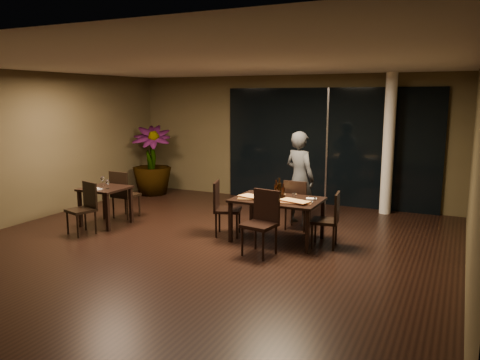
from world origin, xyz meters
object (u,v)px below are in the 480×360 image
side_table (105,194)px  chair_main_right (330,217)px  chair_side_far (123,192)px  bottle_a (276,189)px  chair_main_far (297,202)px  bottle_c (279,188)px  chair_main_left (223,205)px  diner (300,178)px  chair_side_near (85,205)px  potted_plant (152,160)px  chair_main_near (262,219)px  bottle_b (283,191)px  main_table (277,203)px

side_table → chair_main_right: 4.35m
chair_side_far → bottle_a: size_ratio=3.07×
chair_main_far → bottle_c: size_ratio=2.76×
chair_main_left → diner: size_ratio=0.54×
chair_main_left → chair_main_right: 1.93m
chair_main_right → chair_side_near: chair_side_near is taller
potted_plant → diner: bearing=-14.4°
chair_main_far → chair_main_right: size_ratio=1.03×
chair_main_near → potted_plant: (-4.39, 3.07, 0.31)m
chair_side_near → potted_plant: potted_plant is taller
chair_main_left → bottle_b: 1.15m
bottle_a → potted_plant: bearing=151.9°
chair_side_near → diner: (3.34, 2.32, 0.39)m
main_table → potted_plant: potted_plant is taller
chair_main_far → bottle_a: (-0.12, -0.76, 0.38)m
main_table → potted_plant: 4.94m
bottle_c → side_table: bearing=-170.0°
chair_main_left → bottle_c: size_ratio=2.85×
chair_main_left → bottle_c: (1.00, 0.21, 0.37)m
chair_main_far → chair_main_left: 1.41m
diner → chair_side_near: bearing=58.5°
side_table → potted_plant: 2.99m
chair_side_far → diner: 3.63m
bottle_a → bottle_c: size_ratio=0.93×
main_table → bottle_a: 0.24m
main_table → chair_main_far: (0.09, 0.77, -0.14)m
chair_main_near → chair_main_right: 1.18m
chair_main_far → chair_main_right: bearing=137.4°
bottle_b → chair_main_right: bearing=-0.3°
chair_main_near → chair_main_far: bearing=97.0°
chair_main_left → bottle_b: bearing=-101.0°
diner → bottle_a: bearing=112.3°
bottle_b → potted_plant: bearing=152.8°
side_table → bottle_b: (3.49, 0.54, 0.26)m
main_table → bottle_c: size_ratio=4.32×
main_table → chair_main_far: bearing=83.4°
chair_main_left → potted_plant: bearing=35.1°
chair_main_left → chair_main_near: bearing=-140.1°
main_table → chair_main_left: bearing=-173.5°
chair_side_near → bottle_c: (3.34, 1.21, 0.40)m
chair_main_near → diner: size_ratio=0.56×
chair_main_far → bottle_b: 0.82m
chair_main_far → bottle_b: bottle_b is taller
side_table → chair_main_near: size_ratio=0.78×
chair_side_near → diner: size_ratio=0.51×
chair_main_left → diner: (1.00, 1.33, 0.37)m
side_table → bottle_b: bearing=8.7°
side_table → chair_main_near: 3.44m
potted_plant → bottle_b: (4.45, -2.29, 0.00)m
side_table → chair_side_far: chair_side_far is taller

